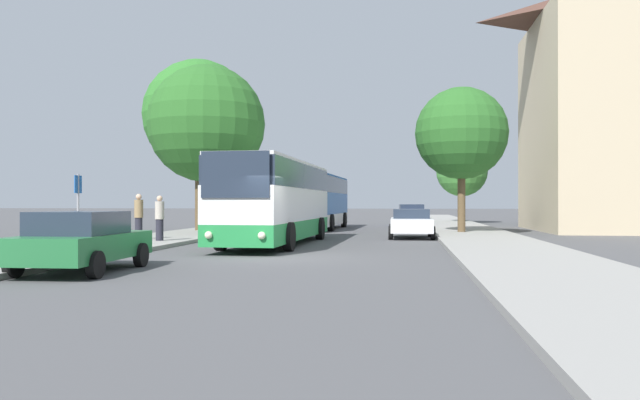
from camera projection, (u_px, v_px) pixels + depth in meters
name	position (u px, v px, depth m)	size (l,w,h in m)	color
ground_plane	(287.00, 257.00, 19.09)	(300.00, 300.00, 0.00)	#4C4C4F
sidewalk_left	(74.00, 252.00, 20.04)	(4.00, 120.00, 0.15)	gray
sidewalk_right	(524.00, 257.00, 18.14)	(4.00, 120.00, 0.15)	gray
bus_front	(277.00, 200.00, 24.81)	(2.89, 11.55, 3.28)	#238942
bus_middle	(319.00, 201.00, 39.15)	(2.92, 10.31, 3.33)	silver
parked_car_left_curb	(82.00, 240.00, 14.94)	(2.21, 4.24, 1.46)	#236B38
parked_car_right_near	(411.00, 223.00, 29.11)	(2.10, 4.07, 1.36)	silver
parked_car_right_far	(411.00, 215.00, 44.78)	(2.27, 4.62, 1.54)	#233D9E
bus_stop_sign	(78.00, 202.00, 21.10)	(0.08, 0.45, 2.49)	gray
pedestrian_waiting_near	(139.00, 216.00, 25.79)	(0.36, 0.36, 1.88)	#23232D
pedestrian_waiting_far	(160.00, 218.00, 24.83)	(0.36, 0.36, 1.80)	#23232D
tree_left_near	(206.00, 124.00, 30.10)	(5.66, 5.66, 8.17)	#47331E
tree_left_far	(199.00, 116.00, 34.31)	(6.11, 6.11, 9.38)	brown
tree_right_near	(461.00, 134.00, 32.33)	(4.78, 4.78, 7.51)	brown
tree_right_mid	(462.00, 171.00, 50.06)	(4.10, 4.10, 6.12)	#513D23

